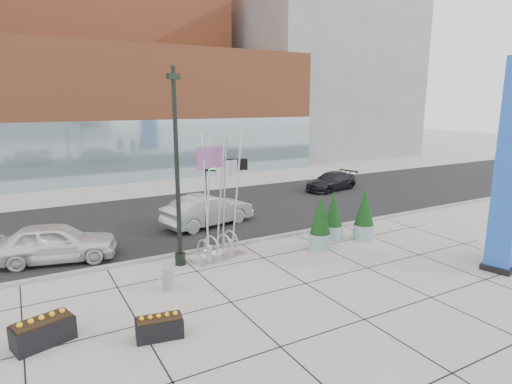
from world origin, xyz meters
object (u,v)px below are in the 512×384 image
public_art_sculpture (218,225)px  car_white_west (55,243)px  lamp_post (178,188)px  car_silver_mid (208,211)px  overhead_street_sign (220,172)px  concrete_bollard (168,279)px

public_art_sculpture → car_white_west: public_art_sculpture is taller
lamp_post → car_silver_mid: size_ratio=1.56×
lamp_post → public_art_sculpture: size_ratio=1.45×
overhead_street_sign → car_silver_mid: size_ratio=0.82×
public_art_sculpture → car_white_west: size_ratio=1.12×
lamp_post → concrete_bollard: bearing=-119.8°
lamp_post → overhead_street_sign: lamp_post is taller
public_art_sculpture → concrete_bollard: (-2.85, -2.04, -1.01)m
lamp_post → public_art_sculpture: 2.44m
lamp_post → concrete_bollard: 3.64m
concrete_bollard → car_silver_mid: car_silver_mid is taller
overhead_street_sign → car_silver_mid: bearing=90.4°
concrete_bollard → car_silver_mid: bearing=56.6°
car_white_west → concrete_bollard: bearing=-133.1°
lamp_post → public_art_sculpture: (1.67, -0.00, -1.77)m
public_art_sculpture → car_white_west: (-5.99, 2.80, -0.59)m
public_art_sculpture → car_silver_mid: size_ratio=1.07×
lamp_post → car_silver_mid: 6.05m
lamp_post → public_art_sculpture: lamp_post is taller
car_silver_mid → concrete_bollard: bearing=133.6°
overhead_street_sign → car_silver_mid: 4.72m
concrete_bollard → car_white_west: (-3.14, 4.84, 0.42)m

